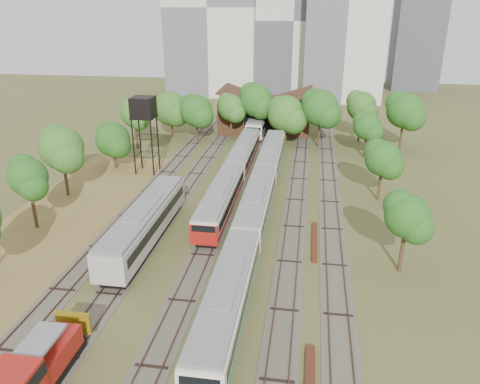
% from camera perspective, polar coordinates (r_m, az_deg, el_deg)
% --- Properties ---
extents(ground, '(240.00, 240.00, 0.00)m').
position_cam_1_polar(ground, '(34.84, -5.24, -16.36)').
color(ground, '#475123').
rests_on(ground, ground).
extents(dry_grass_patch, '(14.00, 60.00, 0.04)m').
position_cam_1_polar(dry_grass_patch, '(47.76, -24.47, -7.02)').
color(dry_grass_patch, brown).
rests_on(dry_grass_patch, ground).
extents(tracks, '(24.60, 80.00, 0.19)m').
position_cam_1_polar(tracks, '(56.31, 0.06, -0.55)').
color(tracks, '#4C473D').
rests_on(tracks, ground).
extents(railcar_red_set, '(2.69, 34.58, 3.32)m').
position_cam_1_polar(railcar_red_set, '(58.92, -0.74, 2.27)').
color(railcar_red_set, black).
rests_on(railcar_red_set, ground).
extents(railcar_green_set, '(2.79, 52.07, 3.44)m').
position_cam_1_polar(railcar_green_set, '(49.44, 2.01, -1.62)').
color(railcar_green_set, black).
rests_on(railcar_green_set, ground).
extents(railcar_rear, '(2.83, 16.08, 3.49)m').
position_cam_1_polar(railcar_rear, '(85.22, 2.32, 8.49)').
color(railcar_rear, black).
rests_on(railcar_rear, ground).
extents(shunter_locomotive, '(2.53, 8.10, 3.31)m').
position_cam_1_polar(shunter_locomotive, '(31.62, -23.81, -19.46)').
color(shunter_locomotive, black).
rests_on(shunter_locomotive, ground).
extents(old_grey_coach, '(3.00, 18.00, 3.71)m').
position_cam_1_polar(old_grey_coach, '(45.87, -11.49, -3.75)').
color(old_grey_coach, black).
rests_on(old_grey_coach, ground).
extents(water_tower, '(2.99, 2.99, 10.36)m').
position_cam_1_polar(water_tower, '(63.69, -11.71, 9.83)').
color(water_tower, black).
rests_on(water_tower, ground).
extents(rail_pile_far, '(0.51, 8.10, 0.26)m').
position_cam_1_polar(rail_pile_far, '(46.34, 9.07, -5.91)').
color(rail_pile_far, '#4E2616').
rests_on(rail_pile_far, ground).
extents(maintenance_shed, '(16.45, 11.55, 7.58)m').
position_cam_1_polar(maintenance_shed, '(86.86, 3.15, 9.45)').
color(maintenance_shed, '#341812').
rests_on(maintenance_shed, ground).
extents(tree_band_left, '(7.25, 55.83, 8.53)m').
position_cam_1_polar(tree_band_left, '(55.01, -21.65, 3.19)').
color(tree_band_left, '#382616').
rests_on(tree_band_left, ground).
extents(tree_band_far, '(43.78, 9.81, 9.38)m').
position_cam_1_polar(tree_band_far, '(78.00, 4.29, 10.11)').
color(tree_band_far, '#382616').
rests_on(tree_band_far, ground).
extents(tree_band_right, '(4.15, 37.15, 7.18)m').
position_cam_1_polar(tree_band_right, '(57.68, 16.76, 4.26)').
color(tree_band_right, '#382616').
rests_on(tree_band_right, ground).
extents(tower_left, '(22.00, 16.00, 42.00)m').
position_cam_1_polar(tower_left, '(124.05, -3.23, 21.58)').
color(tower_left, beige).
rests_on(tower_left, ground).
extents(tower_centre, '(20.00, 18.00, 36.00)m').
position_cam_1_polar(tower_centre, '(126.63, 6.77, 20.12)').
color(tower_centre, beige).
rests_on(tower_centre, ground).
extents(tower_far_right, '(12.00, 12.00, 28.00)m').
position_cam_1_polar(tower_far_right, '(139.30, 20.78, 17.43)').
color(tower_far_right, '#47484F').
rests_on(tower_far_right, ground).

